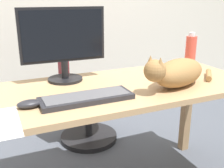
# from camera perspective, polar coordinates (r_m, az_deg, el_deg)

# --- Properties ---
(desk) EXTENTS (1.54, 0.65, 0.72)m
(desk) POSITION_cam_1_polar(r_m,az_deg,el_deg) (1.53, 1.53, -3.99)
(desk) COLOR tan
(desk) RESTS_ON ground_plane
(office_chair) EXTENTS (0.48, 0.48, 0.90)m
(office_chair) POSITION_cam_1_polar(r_m,az_deg,el_deg) (2.26, -6.38, -2.98)
(office_chair) COLOR black
(office_chair) RESTS_ON ground_plane
(monitor) EXTENTS (0.48, 0.20, 0.41)m
(monitor) POSITION_cam_1_polar(r_m,az_deg,el_deg) (1.56, -10.18, 8.72)
(monitor) COLOR black
(monitor) RESTS_ON desk
(keyboard) EXTENTS (0.44, 0.15, 0.03)m
(keyboard) POSITION_cam_1_polar(r_m,az_deg,el_deg) (1.28, -5.36, -2.90)
(keyboard) COLOR #232328
(keyboard) RESTS_ON desk
(cat) EXTENTS (0.59, 0.29, 0.20)m
(cat) POSITION_cam_1_polar(r_m,az_deg,el_deg) (1.49, 13.44, 2.39)
(cat) COLOR olive
(cat) RESTS_ON desk
(computer_mouse) EXTENTS (0.11, 0.06, 0.04)m
(computer_mouse) POSITION_cam_1_polar(r_m,az_deg,el_deg) (1.25, -16.91, -4.00)
(computer_mouse) COLOR #232328
(computer_mouse) RESTS_ON desk
(water_bottle) EXTENTS (0.07, 0.07, 0.25)m
(water_bottle) POSITION_cam_1_polar(r_m,az_deg,el_deg) (1.87, 16.13, 6.34)
(water_bottle) COLOR #D84C3D
(water_bottle) RESTS_ON desk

